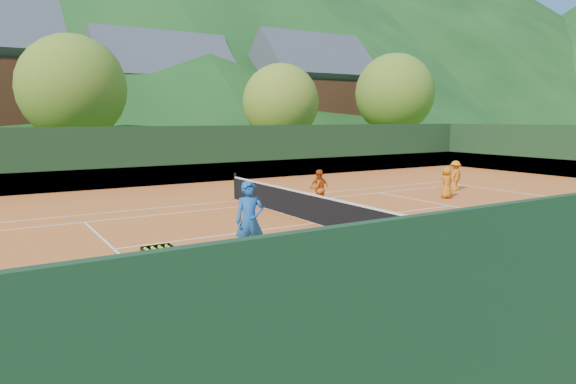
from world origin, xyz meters
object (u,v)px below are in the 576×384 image
student_d (455,176)px  coach (250,221)px  ball_hopper (160,261)px  chalet_right (310,99)px  student_b (319,187)px  chalet_mid (162,101)px  student_a (318,188)px  tennis_net (315,208)px  student_c (447,183)px

student_d → coach: bearing=10.6°
ball_hopper → chalet_right: chalet_right is taller
student_b → chalet_mid: bearing=-87.7°
student_d → student_a: bearing=-9.8°
student_d → tennis_net: size_ratio=0.12×
student_d → tennis_net: 10.32m
coach → chalet_right: (23.83, 32.79, 4.28)m
student_a → student_d: student_a is taller
ball_hopper → chalet_mid: bearing=71.9°
student_b → student_d: bearing=-173.3°
student_a → student_d: 8.03m
student_c → student_d: size_ratio=0.96×
student_b → coach: bearing=52.9°
ball_hopper → chalet_mid: (12.52, 38.32, 4.22)m
student_d → chalet_mid: 31.72m
ball_hopper → chalet_mid: 40.54m
ball_hopper → chalet_right: bearing=52.3°
student_b → chalet_right: 32.49m
chalet_right → chalet_mid: bearing=164.1°
student_c → student_d: bearing=-148.0°
student_a → student_b: size_ratio=1.07×
chalet_mid → chalet_right: (14.00, -4.00, 0.27)m
student_c → chalet_right: bearing=-114.2°
chalet_mid → chalet_right: chalet_right is taller
student_c → student_d: 2.61m
student_d → tennis_net: bearing=4.2°
student_b → student_c: 5.68m
student_d → ball_hopper: size_ratio=1.41×
student_a → student_c: 5.96m
student_c → ball_hopper: (-14.26, -5.72, 0.07)m
student_b → student_d: (7.60, -0.31, 0.04)m
tennis_net → chalet_mid: (6.00, 34.00, 4.47)m
student_a → chalet_mid: (4.10, 31.44, 4.25)m
student_d → student_c: bearing=21.4°
chalet_right → ball_hopper: bearing=-127.7°
student_d → chalet_mid: (-3.93, 31.19, 4.26)m
student_b → tennis_net: size_ratio=0.11×
ball_hopper → student_a: bearing=39.3°
student_a → student_b: bearing=-124.1°
student_a → student_d: (8.03, 0.25, -0.01)m
coach → student_c: coach is taller
tennis_net → student_b: bearing=53.3°
tennis_net → chalet_mid: chalet_mid is taller
ball_hopper → chalet_right: size_ratio=0.08×
student_c → chalet_mid: size_ratio=0.11×
coach → tennis_net: (3.83, 2.79, -0.46)m
student_b → chalet_mid: (3.67, 30.88, 4.30)m
ball_hopper → chalet_mid: size_ratio=0.08×
coach → student_b: size_ratio=1.43×
chalet_mid → student_b: bearing=-96.8°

